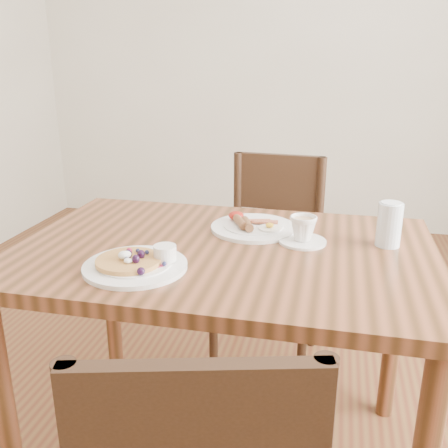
# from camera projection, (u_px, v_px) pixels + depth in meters

# --- Properties ---
(dining_table) EXTENTS (1.20, 0.80, 0.75)m
(dining_table) POSITION_uv_depth(u_px,v_px,m) (224.00, 278.00, 1.47)
(dining_table) COLOR brown
(dining_table) RESTS_ON ground
(chair_far) EXTENTS (0.45, 0.45, 0.88)m
(chair_far) POSITION_uv_depth(u_px,v_px,m) (271.00, 251.00, 2.10)
(chair_far) COLOR black
(chair_far) RESTS_ON ground
(pancake_plate) EXTENTS (0.27, 0.27, 0.06)m
(pancake_plate) POSITION_uv_depth(u_px,v_px,m) (137.00, 263.00, 1.29)
(pancake_plate) COLOR white
(pancake_plate) RESTS_ON dining_table
(breakfast_plate) EXTENTS (0.27, 0.27, 0.04)m
(breakfast_plate) POSITION_uv_depth(u_px,v_px,m) (252.00, 226.00, 1.58)
(breakfast_plate) COLOR white
(breakfast_plate) RESTS_ON dining_table
(teacup_saucer) EXTENTS (0.14, 0.14, 0.08)m
(teacup_saucer) POSITION_uv_depth(u_px,v_px,m) (303.00, 231.00, 1.46)
(teacup_saucer) COLOR white
(teacup_saucer) RESTS_ON dining_table
(water_glass) EXTENTS (0.07, 0.07, 0.13)m
(water_glass) POSITION_uv_depth(u_px,v_px,m) (389.00, 225.00, 1.43)
(water_glass) COLOR silver
(water_glass) RESTS_ON dining_table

